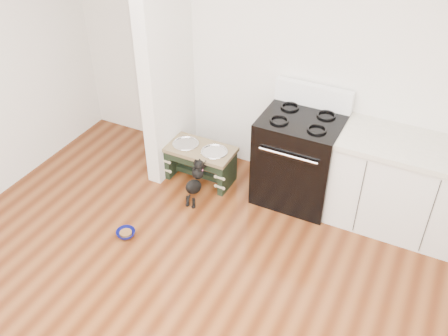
# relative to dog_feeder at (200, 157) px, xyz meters

# --- Properties ---
(room_shell) EXTENTS (5.00, 5.00, 5.00)m
(room_shell) POSITION_rel_dog_feeder_xyz_m (0.76, -1.97, 1.34)
(room_shell) COLOR silver
(room_shell) RESTS_ON ground
(partition_wall) EXTENTS (0.15, 0.80, 2.70)m
(partition_wall) POSITION_rel_dog_feeder_xyz_m (-0.42, 0.13, 1.07)
(partition_wall) COLOR silver
(partition_wall) RESTS_ON ground
(oven_range) EXTENTS (0.76, 0.69, 1.14)m
(oven_range) POSITION_rel_dog_feeder_xyz_m (1.01, 0.19, 0.19)
(oven_range) COLOR black
(oven_range) RESTS_ON ground
(cabinet_run) EXTENTS (1.24, 0.64, 0.91)m
(cabinet_run) POSITION_rel_dog_feeder_xyz_m (1.99, 0.21, 0.17)
(cabinet_run) COLOR silver
(cabinet_run) RESTS_ON ground
(dog_feeder) EXTENTS (0.73, 0.39, 0.41)m
(dog_feeder) POSITION_rel_dog_feeder_xyz_m (0.00, 0.00, 0.00)
(dog_feeder) COLOR black
(dog_feeder) RESTS_ON ground
(puppy) EXTENTS (0.13, 0.37, 0.44)m
(puppy) POSITION_rel_dog_feeder_xyz_m (0.13, -0.33, -0.04)
(puppy) COLOR black
(puppy) RESTS_ON ground
(floor_bowl) EXTENTS (0.24, 0.24, 0.06)m
(floor_bowl) POSITION_rel_dog_feeder_xyz_m (-0.21, -1.08, -0.25)
(floor_bowl) COLOR #0D0F5E
(floor_bowl) RESTS_ON ground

